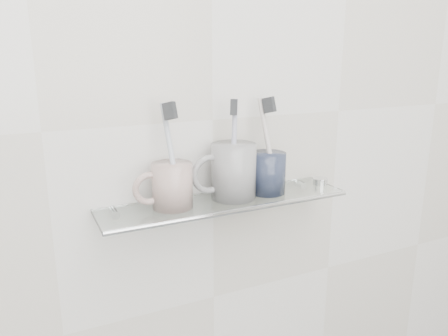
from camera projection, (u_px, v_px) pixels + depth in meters
wall_back at (213, 120)px, 0.88m from camera, size 2.50×0.00×2.50m
shelf_glass at (226, 202)px, 0.86m from camera, size 0.50×0.12×0.01m
shelf_rail at (239, 211)px, 0.81m from camera, size 0.50×0.01×0.01m
bracket_left at (114, 216)px, 0.82m from camera, size 0.02×0.03×0.02m
bracket_right at (300, 187)px, 0.99m from camera, size 0.02×0.03×0.02m
mug_left at (172, 185)px, 0.81m from camera, size 0.10×0.10×0.08m
mug_left_handle at (149, 189)px, 0.79m from camera, size 0.06×0.01×0.06m
toothbrush_left at (171, 155)px, 0.79m from camera, size 0.02×0.07×0.19m
bristles_left at (170, 111)px, 0.77m from camera, size 0.02×0.03×0.04m
mug_center at (234, 171)px, 0.86m from camera, size 0.10×0.10×0.11m
mug_center_handle at (210, 174)px, 0.84m from camera, size 0.08×0.01×0.08m
toothbrush_center at (234, 148)px, 0.85m from camera, size 0.03×0.03×0.19m
bristles_center at (234, 107)px, 0.83m from camera, size 0.02×0.03×0.03m
mug_right at (267, 173)px, 0.89m from camera, size 0.09×0.09×0.08m
mug_right_handle at (249, 175)px, 0.88m from camera, size 0.06×0.01×0.06m
toothbrush_right at (268, 145)px, 0.88m from camera, size 0.03×0.05×0.19m
bristles_right at (269, 105)px, 0.86m from camera, size 0.02×0.03×0.03m
chrome_cap at (320, 181)px, 0.96m from camera, size 0.03×0.03×0.01m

